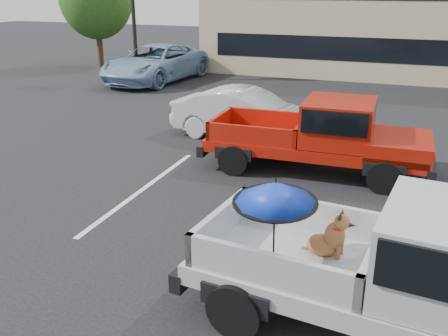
{
  "coord_description": "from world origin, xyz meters",
  "views": [
    {
      "loc": [
        2.31,
        -7.06,
        4.32
      ],
      "look_at": [
        -0.55,
        0.61,
        1.3
      ],
      "focal_mm": 40.0,
      "sensor_mm": 36.0,
      "label": 1
    }
  ],
  "objects": [
    {
      "name": "silver_pickup",
      "position": [
        2.81,
        -1.27,
        1.05
      ],
      "size": [
        5.87,
        2.59,
        2.06
      ],
      "rotation": [
        0.0,
        0.0,
        -0.11
      ],
      "color": "black",
      "rests_on": "ground"
    },
    {
      "name": "motel_building",
      "position": [
        2.0,
        20.99,
        3.21
      ],
      "size": [
        20.4,
        8.4,
        6.3
      ],
      "color": "tan",
      "rests_on": "ground"
    },
    {
      "name": "red_pickup",
      "position": [
        0.71,
        4.51,
        0.98
      ],
      "size": [
        5.48,
        2.11,
        1.79
      ],
      "rotation": [
        0.0,
        0.0,
        0.02
      ],
      "color": "black",
      "rests_on": "ground"
    },
    {
      "name": "blue_suv",
      "position": [
        -8.96,
        13.96,
        0.84
      ],
      "size": [
        3.39,
        6.32,
        1.69
      ],
      "primitive_type": "imported",
      "rotation": [
        0.0,
        0.0,
        -0.1
      ],
      "color": "#7C9ABA",
      "rests_on": "ground"
    },
    {
      "name": "ground",
      "position": [
        0.0,
        0.0,
        0.0
      ],
      "size": [
        90.0,
        90.0,
        0.0
      ],
      "primitive_type": "plane",
      "color": "black",
      "rests_on": "ground"
    },
    {
      "name": "stripe_right",
      "position": [
        3.0,
        2.0,
        0.0
      ],
      "size": [
        0.12,
        5.0,
        0.01
      ],
      "primitive_type": "cube",
      "color": "silver",
      "rests_on": "ground"
    },
    {
      "name": "silver_sedan",
      "position": [
        -2.03,
        6.5,
        0.73
      ],
      "size": [
        4.62,
        2.17,
        1.46
      ],
      "primitive_type": "imported",
      "rotation": [
        0.0,
        0.0,
        1.43
      ],
      "color": "silver",
      "rests_on": "ground"
    },
    {
      "name": "stripe_left",
      "position": [
        -3.0,
        2.0,
        0.0
      ],
      "size": [
        0.12,
        5.0,
        0.01
      ],
      "primitive_type": "cube",
      "color": "silver",
      "rests_on": "ground"
    }
  ]
}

